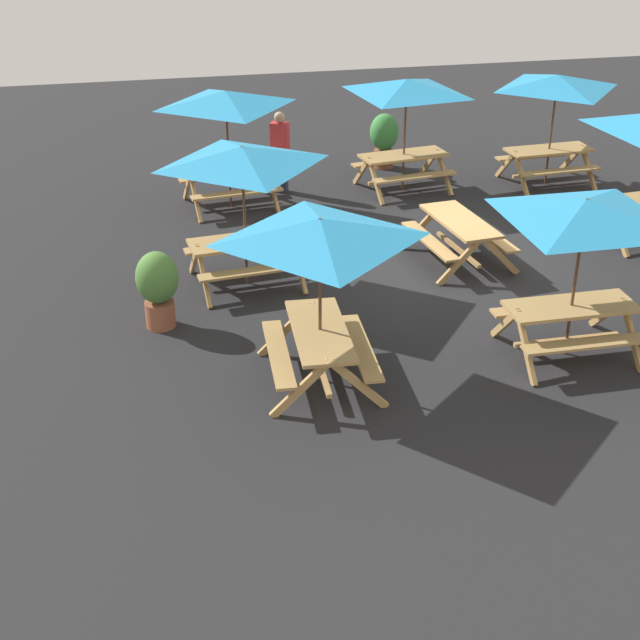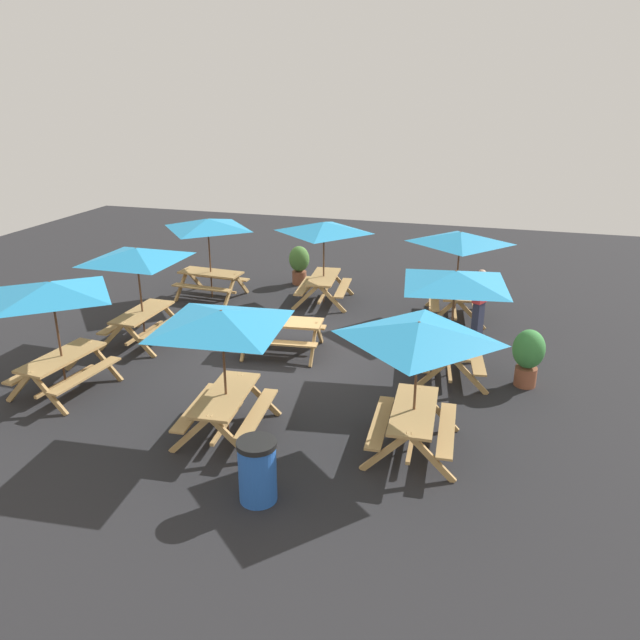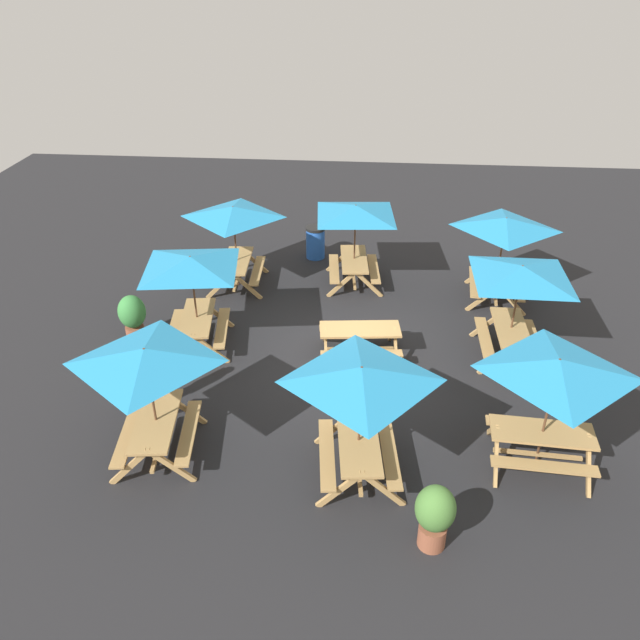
{
  "view_description": "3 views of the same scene",
  "coord_description": "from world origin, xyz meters",
  "px_view_note": "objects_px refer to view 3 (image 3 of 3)",
  "views": [
    {
      "loc": [
        -5.42,
        -13.44,
        6.23
      ],
      "look_at": [
        -3.18,
        -3.49,
        0.9
      ],
      "focal_mm": 50.0,
      "sensor_mm": 36.0,
      "label": 1
    },
    {
      "loc": [
        12.43,
        4.39,
        5.73
      ],
      "look_at": [
        0.06,
        0.74,
        0.9
      ],
      "focal_mm": 35.0,
      "sensor_mm": 36.0,
      "label": 2
    },
    {
      "loc": [
        -11.91,
        -0.29,
        8.07
      ],
      "look_at": [
        0.06,
        0.74,
        0.9
      ],
      "focal_mm": 35.0,
      "sensor_mm": 36.0,
      "label": 3
    }
  ],
  "objects_px": {
    "picnic_table_0": "(355,216)",
    "picnic_table_2": "(361,383)",
    "picnic_table_7": "(146,364)",
    "trash_bin_blue": "(315,242)",
    "potted_plant_0": "(435,514)",
    "picnic_table_3": "(234,218)",
    "potted_plant_1": "(133,316)",
    "person_standing": "(141,375)",
    "picnic_table_8": "(505,229)",
    "picnic_table_4": "(520,279)",
    "picnic_table_1": "(556,375)",
    "picnic_table_6": "(360,336)",
    "picnic_table_5": "(191,269)"
  },
  "relations": [
    {
      "from": "picnic_table_0",
      "to": "potted_plant_1",
      "type": "xyz_separation_m",
      "value": [
        -3.44,
        5.05,
        -1.3
      ]
    },
    {
      "from": "picnic_table_1",
      "to": "person_standing",
      "type": "height_order",
      "value": "picnic_table_1"
    },
    {
      "from": "picnic_table_0",
      "to": "picnic_table_7",
      "type": "relative_size",
      "value": 1.21
    },
    {
      "from": "picnic_table_3",
      "to": "potted_plant_0",
      "type": "bearing_deg",
      "value": -153.62
    },
    {
      "from": "potted_plant_0",
      "to": "potted_plant_1",
      "type": "bearing_deg",
      "value": 50.93
    },
    {
      "from": "picnic_table_2",
      "to": "picnic_table_8",
      "type": "bearing_deg",
      "value": -32.87
    },
    {
      "from": "picnic_table_8",
      "to": "trash_bin_blue",
      "type": "relative_size",
      "value": 2.38
    },
    {
      "from": "picnic_table_1",
      "to": "picnic_table_6",
      "type": "relative_size",
      "value": 1.21
    },
    {
      "from": "picnic_table_6",
      "to": "picnic_table_8",
      "type": "height_order",
      "value": "picnic_table_8"
    },
    {
      "from": "picnic_table_2",
      "to": "potted_plant_0",
      "type": "height_order",
      "value": "picnic_table_2"
    },
    {
      "from": "picnic_table_7",
      "to": "trash_bin_blue",
      "type": "bearing_deg",
      "value": -20.45
    },
    {
      "from": "picnic_table_0",
      "to": "picnic_table_6",
      "type": "height_order",
      "value": "picnic_table_0"
    },
    {
      "from": "picnic_table_8",
      "to": "potted_plant_1",
      "type": "xyz_separation_m",
      "value": [
        -2.87,
        8.84,
        -1.3
      ]
    },
    {
      "from": "picnic_table_4",
      "to": "potted_plant_0",
      "type": "height_order",
      "value": "picnic_table_4"
    },
    {
      "from": "picnic_table_0",
      "to": "picnic_table_8",
      "type": "relative_size",
      "value": 1.21
    },
    {
      "from": "picnic_table_4",
      "to": "picnic_table_1",
      "type": "bearing_deg",
      "value": 179.54
    },
    {
      "from": "picnic_table_8",
      "to": "potted_plant_0",
      "type": "relative_size",
      "value": 1.97
    },
    {
      "from": "picnic_table_2",
      "to": "person_standing",
      "type": "relative_size",
      "value": 1.4
    },
    {
      "from": "picnic_table_1",
      "to": "picnic_table_2",
      "type": "distance_m",
      "value": 3.27
    },
    {
      "from": "picnic_table_0",
      "to": "picnic_table_1",
      "type": "bearing_deg",
      "value": -157.17
    },
    {
      "from": "picnic_table_6",
      "to": "picnic_table_8",
      "type": "xyz_separation_m",
      "value": [
        3.1,
        -3.51,
        1.43
      ]
    },
    {
      "from": "picnic_table_7",
      "to": "picnic_table_3",
      "type": "bearing_deg",
      "value": -7.96
    },
    {
      "from": "picnic_table_1",
      "to": "picnic_table_5",
      "type": "distance_m",
      "value": 7.85
    },
    {
      "from": "trash_bin_blue",
      "to": "potted_plant_1",
      "type": "distance_m",
      "value": 6.35
    },
    {
      "from": "picnic_table_0",
      "to": "trash_bin_blue",
      "type": "bearing_deg",
      "value": 32.19
    },
    {
      "from": "person_standing",
      "to": "potted_plant_0",
      "type": "bearing_deg",
      "value": 89.78
    },
    {
      "from": "person_standing",
      "to": "picnic_table_0",
      "type": "bearing_deg",
      "value": 173.53
    },
    {
      "from": "picnic_table_0",
      "to": "picnic_table_1",
      "type": "distance_m",
      "value": 7.73
    },
    {
      "from": "picnic_table_2",
      "to": "trash_bin_blue",
      "type": "xyz_separation_m",
      "value": [
        8.96,
        1.59,
        -1.49
      ]
    },
    {
      "from": "picnic_table_7",
      "to": "picnic_table_0",
      "type": "bearing_deg",
      "value": -31.92
    },
    {
      "from": "picnic_table_7",
      "to": "potted_plant_0",
      "type": "relative_size",
      "value": 1.97
    },
    {
      "from": "potted_plant_0",
      "to": "potted_plant_1",
      "type": "distance_m",
      "value": 8.53
    },
    {
      "from": "picnic_table_2",
      "to": "picnic_table_6",
      "type": "height_order",
      "value": "picnic_table_2"
    },
    {
      "from": "picnic_table_3",
      "to": "trash_bin_blue",
      "type": "relative_size",
      "value": 2.38
    },
    {
      "from": "picnic_table_4",
      "to": "picnic_table_5",
      "type": "height_order",
      "value": "same"
    },
    {
      "from": "potted_plant_1",
      "to": "picnic_table_4",
      "type": "bearing_deg",
      "value": -89.22
    },
    {
      "from": "picnic_table_1",
      "to": "picnic_table_6",
      "type": "distance_m",
      "value": 4.81
    },
    {
      "from": "picnic_table_0",
      "to": "picnic_table_2",
      "type": "bearing_deg",
      "value": 177.98
    },
    {
      "from": "picnic_table_4",
      "to": "potted_plant_1",
      "type": "relative_size",
      "value": 2.34
    },
    {
      "from": "picnic_table_4",
      "to": "person_standing",
      "type": "height_order",
      "value": "picnic_table_4"
    },
    {
      "from": "picnic_table_3",
      "to": "person_standing",
      "type": "relative_size",
      "value": 1.4
    },
    {
      "from": "picnic_table_0",
      "to": "person_standing",
      "type": "bearing_deg",
      "value": 141.73
    },
    {
      "from": "potted_plant_0",
      "to": "picnic_table_3",
      "type": "bearing_deg",
      "value": 29.47
    },
    {
      "from": "picnic_table_3",
      "to": "picnic_table_5",
      "type": "xyz_separation_m",
      "value": [
        -3.1,
        0.3,
        0.0
      ]
    },
    {
      "from": "picnic_table_2",
      "to": "trash_bin_blue",
      "type": "height_order",
      "value": "picnic_table_2"
    },
    {
      "from": "picnic_table_2",
      "to": "picnic_table_4",
      "type": "xyz_separation_m",
      "value": [
        4.02,
        -3.3,
        0.0
      ]
    },
    {
      "from": "picnic_table_2",
      "to": "person_standing",
      "type": "height_order",
      "value": "picnic_table_2"
    },
    {
      "from": "picnic_table_0",
      "to": "potted_plant_0",
      "type": "xyz_separation_m",
      "value": [
        -8.82,
        -1.57,
        -1.31
      ]
    },
    {
      "from": "picnic_table_5",
      "to": "trash_bin_blue",
      "type": "xyz_separation_m",
      "value": [
        5.09,
        -2.28,
        -1.49
      ]
    },
    {
      "from": "picnic_table_6",
      "to": "trash_bin_blue",
      "type": "bearing_deg",
      "value": -80.35
    }
  ]
}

